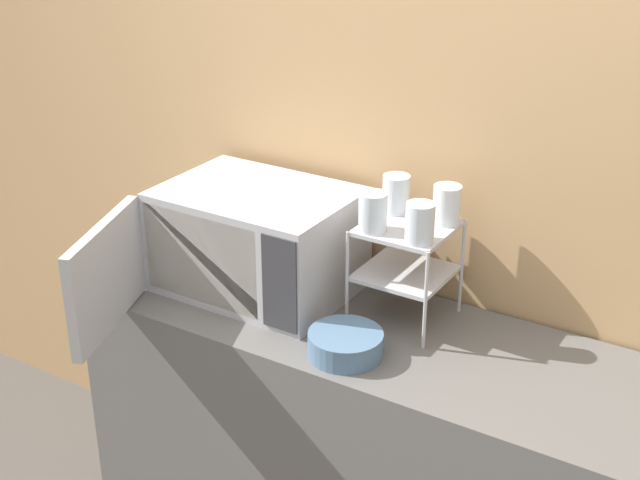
{
  "coord_description": "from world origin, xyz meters",
  "views": [
    {
      "loc": [
        0.98,
        -1.64,
        2.19
      ],
      "look_at": [
        -0.23,
        0.31,
        1.14
      ],
      "focal_mm": 50.0,
      "sensor_mm": 36.0,
      "label": 1
    }
  ],
  "objects_px": {
    "glass_back_right": "(447,204)",
    "bowl": "(345,344)",
    "microwave": "(250,242)",
    "glass_back_left": "(396,194)",
    "dish_rack": "(406,253)",
    "glass_front_right": "(420,223)",
    "glass_front_left": "(373,212)"
  },
  "relations": [
    {
      "from": "microwave",
      "to": "glass_back_left",
      "type": "distance_m",
      "value": 0.47
    },
    {
      "from": "microwave",
      "to": "glass_back_left",
      "type": "bearing_deg",
      "value": 22.02
    },
    {
      "from": "dish_rack",
      "to": "glass_back_left",
      "type": "xyz_separation_m",
      "value": [
        -0.08,
        0.08,
        0.13
      ]
    },
    {
      "from": "glass_back_left",
      "to": "glass_front_right",
      "type": "bearing_deg",
      "value": -45.42
    },
    {
      "from": "microwave",
      "to": "glass_front_left",
      "type": "relative_size",
      "value": 7.58
    },
    {
      "from": "glass_back_right",
      "to": "glass_front_right",
      "type": "height_order",
      "value": "same"
    },
    {
      "from": "microwave",
      "to": "glass_back_left",
      "type": "relative_size",
      "value": 7.58
    },
    {
      "from": "glass_back_right",
      "to": "bowl",
      "type": "height_order",
      "value": "glass_back_right"
    },
    {
      "from": "dish_rack",
      "to": "glass_front_left",
      "type": "distance_m",
      "value": 0.17
    },
    {
      "from": "glass_back_right",
      "to": "bowl",
      "type": "relative_size",
      "value": 0.54
    },
    {
      "from": "microwave",
      "to": "glass_front_right",
      "type": "xyz_separation_m",
      "value": [
        0.55,
        0.01,
        0.18
      ]
    },
    {
      "from": "glass_front_left",
      "to": "glass_back_right",
      "type": "xyz_separation_m",
      "value": [
        0.15,
        0.15,
        0.0
      ]
    },
    {
      "from": "bowl",
      "to": "glass_back_right",
      "type": "bearing_deg",
      "value": 70.76
    },
    {
      "from": "glass_back_left",
      "to": "dish_rack",
      "type": "bearing_deg",
      "value": -44.57
    },
    {
      "from": "microwave",
      "to": "bowl",
      "type": "bearing_deg",
      "value": -22.11
    },
    {
      "from": "glass_back_right",
      "to": "glass_back_left",
      "type": "height_order",
      "value": "same"
    },
    {
      "from": "glass_front_right",
      "to": "glass_back_left",
      "type": "distance_m",
      "value": 0.21
    },
    {
      "from": "glass_back_right",
      "to": "dish_rack",
      "type": "bearing_deg",
      "value": -135.37
    },
    {
      "from": "microwave",
      "to": "dish_rack",
      "type": "relative_size",
      "value": 2.88
    },
    {
      "from": "dish_rack",
      "to": "bowl",
      "type": "distance_m",
      "value": 0.32
    },
    {
      "from": "glass_back_left",
      "to": "glass_front_left",
      "type": "bearing_deg",
      "value": -86.98
    },
    {
      "from": "dish_rack",
      "to": "glass_front_right",
      "type": "relative_size",
      "value": 2.63
    },
    {
      "from": "glass_front_left",
      "to": "glass_front_right",
      "type": "bearing_deg",
      "value": 0.23
    },
    {
      "from": "glass_front_left",
      "to": "glass_front_right",
      "type": "distance_m",
      "value": 0.14
    },
    {
      "from": "glass_front_left",
      "to": "microwave",
      "type": "bearing_deg",
      "value": -178.52
    },
    {
      "from": "glass_back_left",
      "to": "glass_back_right",
      "type": "bearing_deg",
      "value": 1.14
    },
    {
      "from": "dish_rack",
      "to": "glass_back_left",
      "type": "relative_size",
      "value": 2.63
    },
    {
      "from": "glass_back_right",
      "to": "glass_front_right",
      "type": "xyz_separation_m",
      "value": [
        -0.01,
        -0.15,
        0.0
      ]
    },
    {
      "from": "glass_front_right",
      "to": "bowl",
      "type": "relative_size",
      "value": 0.54
    },
    {
      "from": "microwave",
      "to": "bowl",
      "type": "relative_size",
      "value": 4.09
    },
    {
      "from": "glass_front_left",
      "to": "bowl",
      "type": "xyz_separation_m",
      "value": [
        0.03,
        -0.19,
        -0.31
      ]
    },
    {
      "from": "glass_back_left",
      "to": "bowl",
      "type": "bearing_deg",
      "value": -83.86
    }
  ]
}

